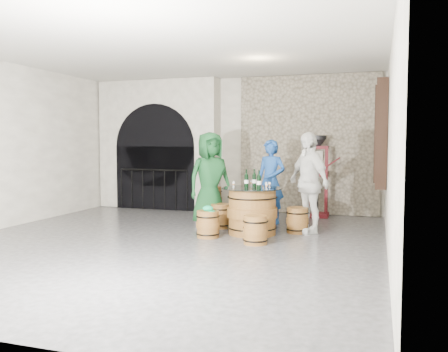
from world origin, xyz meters
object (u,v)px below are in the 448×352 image
(person_blue, at_px, (271,182))
(barrel_stool_near_right, at_px, (255,230))
(barrel_stool_right, at_px, (297,220))
(person_green, at_px, (210,179))
(barrel_stool_near_left, at_px, (208,224))
(wine_bottle_left, at_px, (246,180))
(barrel_stool_left, at_px, (221,216))
(wine_bottle_center, at_px, (259,181))
(wine_bottle_right, at_px, (254,180))
(side_barrel, at_px, (212,200))
(barrel_stool_far, at_px, (265,215))
(corking_press, at_px, (318,170))
(person_white, at_px, (308,183))
(barrel_table, at_px, (252,211))

(person_blue, bearing_deg, barrel_stool_near_right, -69.38)
(barrel_stool_right, distance_m, person_blue, 1.29)
(person_green, bearing_deg, barrel_stool_near_left, -119.47)
(barrel_stool_near_left, distance_m, person_green, 1.36)
(person_blue, height_order, wine_bottle_left, person_blue)
(wine_bottle_left, bearing_deg, barrel_stool_near_left, -132.25)
(barrel_stool_left, relative_size, wine_bottle_center, 1.43)
(barrel_stool_near_left, distance_m, wine_bottle_right, 1.22)
(barrel_stool_near_right, distance_m, wine_bottle_center, 1.02)
(person_green, relative_size, wine_bottle_right, 5.71)
(side_barrel, bearing_deg, barrel_stool_near_left, -71.98)
(barrel_stool_right, bearing_deg, barrel_stool_far, 146.74)
(barrel_stool_right, xyz_separation_m, side_barrel, (-2.32, 1.91, 0.08))
(side_barrel, distance_m, corking_press, 2.55)
(barrel_stool_far, bearing_deg, wine_bottle_left, -101.56)
(barrel_stool_far, distance_m, side_barrel, 2.16)
(barrel_stool_near_left, height_order, person_white, person_white)
(barrel_stool_near_right, height_order, person_green, person_green)
(person_white, relative_size, corking_press, 1.02)
(barrel_stool_near_right, bearing_deg, corking_press, 79.19)
(barrel_stool_right, bearing_deg, barrel_table, -153.82)
(person_white, bearing_deg, person_blue, -175.72)
(wine_bottle_right, bearing_deg, wine_bottle_left, -129.50)
(person_white, relative_size, side_barrel, 2.98)
(corking_press, bearing_deg, wine_bottle_right, -112.99)
(barrel_table, xyz_separation_m, person_green, (-1.01, 0.58, 0.51))
(person_white, relative_size, wine_bottle_left, 5.66)
(barrel_stool_right, relative_size, wine_bottle_center, 1.43)
(barrel_stool_near_left, height_order, person_blue, person_blue)
(person_green, relative_size, person_blue, 1.08)
(barrel_stool_far, height_order, barrel_stool_near_right, same)
(person_white, xyz_separation_m, wine_bottle_left, (-1.06, -0.41, 0.05))
(barrel_stool_near_left, relative_size, side_barrel, 0.76)
(wine_bottle_left, distance_m, side_barrel, 2.74)
(barrel_stool_far, distance_m, wine_bottle_left, 1.10)
(person_blue, bearing_deg, corking_press, 68.78)
(barrel_stool_far, bearing_deg, person_white, -23.23)
(person_green, bearing_deg, barrel_table, -77.15)
(person_white, bearing_deg, side_barrel, -169.41)
(barrel_stool_left, height_order, barrel_stool_near_left, same)
(barrel_stool_near_right, height_order, person_white, person_white)
(barrel_stool_near_left, xyz_separation_m, corking_press, (1.52, 2.90, 0.82))
(barrel_stool_far, xyz_separation_m, barrel_stool_near_left, (-0.69, -1.38, 0.00))
(barrel_table, distance_m, person_blue, 1.33)
(wine_bottle_center, distance_m, corking_press, 2.58)
(barrel_table, xyz_separation_m, barrel_stool_near_left, (-0.65, -0.53, -0.19))
(barrel_table, relative_size, side_barrel, 1.78)
(barrel_stool_far, height_order, side_barrel, side_barrel)
(barrel_stool_near_right, bearing_deg, person_green, 132.79)
(wine_bottle_left, xyz_separation_m, wine_bottle_right, (0.11, 0.14, 0.00))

